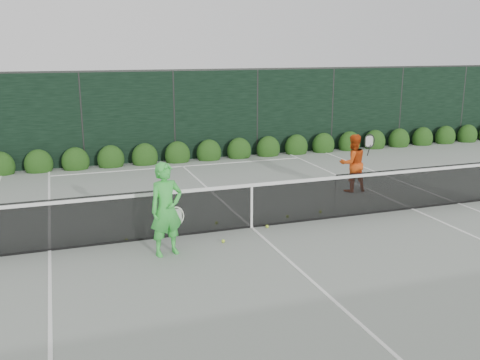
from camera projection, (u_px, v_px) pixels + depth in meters
name	position (u px, v px, depth m)	size (l,w,h in m)	color
ground	(251.00, 228.00, 11.51)	(80.00, 80.00, 0.00)	gray
tennis_net	(251.00, 204.00, 11.37)	(12.90, 0.10, 1.07)	black
player_woman	(166.00, 209.00, 9.83)	(0.72, 0.56, 1.76)	green
player_man	(353.00, 163.00, 14.22)	(0.88, 0.60, 1.55)	#D04611
court_lines	(251.00, 227.00, 11.50)	(11.03, 23.83, 0.01)	white
windscreen_fence	(310.00, 191.00, 8.65)	(32.00, 21.07, 3.06)	black
hedge_row	(178.00, 155.00, 18.00)	(31.66, 0.65, 0.94)	#12330E
tennis_balls	(243.00, 226.00, 11.52)	(4.61, 1.20, 0.07)	#C5EC34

